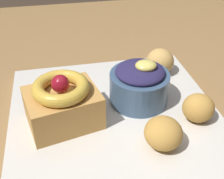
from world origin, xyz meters
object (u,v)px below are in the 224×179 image
fritter_middle (160,61)px  fritter_back (198,108)px  fritter_front (163,133)px  berry_ramekin (139,84)px  front_plate (115,116)px  cake_slice (63,103)px

fritter_middle → fritter_back: (0.01, -0.13, -0.00)m
fritter_middle → fritter_front: bearing=-107.9°
berry_ramekin → fritter_front: berry_ramekin is taller
front_plate → fritter_middle: 0.14m
berry_ramekin → fritter_front: size_ratio=1.79×
berry_ramekin → fritter_back: 0.09m
front_plate → fritter_middle: (0.10, 0.09, 0.03)m
berry_ramekin → fritter_middle: 0.09m
cake_slice → fritter_front: 0.14m
front_plate → cake_slice: (-0.07, -0.00, 0.04)m
front_plate → fritter_back: fritter_back is taller
front_plate → fritter_middle: bearing=43.4°
fritter_back → cake_slice: bearing=170.3°
front_plate → fritter_middle: size_ratio=6.32×
cake_slice → fritter_middle: (0.17, 0.10, -0.01)m
cake_slice → fritter_back: bearing=-9.7°
fritter_front → berry_ramekin: bearing=92.1°
front_plate → fritter_middle: fritter_middle is taller
berry_ramekin → fritter_front: 0.10m
berry_ramekin → fritter_middle: berry_ramekin is taller
berry_ramekin → fritter_back: (0.07, -0.06, -0.01)m
fritter_front → fritter_back: size_ratio=1.11×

